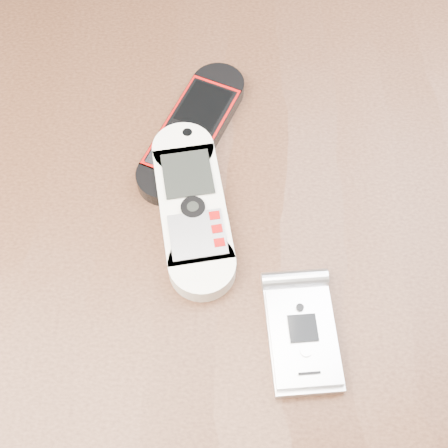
% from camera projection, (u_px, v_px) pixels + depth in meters
% --- Properties ---
extents(ground, '(4.00, 4.00, 0.00)m').
position_uv_depth(ground, '(221.00, 412.00, 1.21)').
color(ground, '#472B19').
rests_on(ground, ground).
extents(table, '(1.20, 0.80, 0.75)m').
position_uv_depth(table, '(219.00, 277.00, 0.65)').
color(table, black).
rests_on(table, ground).
extents(nokia_white, '(0.09, 0.19, 0.02)m').
position_uv_depth(nokia_white, '(192.00, 206.00, 0.56)').
color(nokia_white, white).
rests_on(nokia_white, table).
extents(nokia_black_red, '(0.12, 0.18, 0.02)m').
position_uv_depth(nokia_black_red, '(193.00, 130.00, 0.60)').
color(nokia_black_red, black).
rests_on(nokia_black_red, table).
extents(motorola_razr, '(0.07, 0.11, 0.02)m').
position_uv_depth(motorola_razr, '(302.00, 335.00, 0.50)').
color(motorola_razr, silver).
rests_on(motorola_razr, table).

